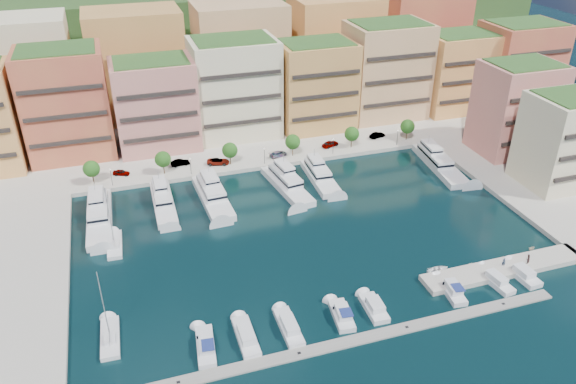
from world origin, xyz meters
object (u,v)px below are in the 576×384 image
object	(u,v)px
yacht_1	(163,201)
cruiser_3	(289,327)
tree_3	(293,142)
person_0	(504,262)
cruiser_8	(495,281)
car_4	(330,144)
tender_0	(438,270)
lamppost_2	(264,153)
person_1	(528,259)
yacht_6	(438,162)
cruiser_2	(246,337)
tree_0	(91,169)
cruiser_7	(452,290)
lamppost_1	(190,163)
sailboat_2	(115,245)
sailboat_0	(110,339)
car_5	(377,135)
lamppost_3	(333,144)
cruiser_1	(206,346)
yacht_2	(212,194)
tree_4	(352,134)
car_2	(218,161)
yacht_3	(286,183)
cruiser_4	(342,315)
tender_1	(472,264)
car_1	(180,163)
yacht_4	(320,176)
tender_3	(532,248)
car_3	(278,154)
car_0	(121,172)
tree_5	(408,127)
lamppost_0	(111,174)
cruiser_9	(522,274)
tree_1	(163,159)
lamppost_4	(398,135)
cruiser_5	(374,308)

from	to	relation	value
yacht_1	cruiser_3	bearing A→B (deg)	-72.63
tree_3	person_0	distance (m)	59.53
cruiser_8	car_4	xyz separation A→B (m)	(-7.23, 60.16, 1.26)
tree_3	yacht_1	bearing A→B (deg)	-158.97
cruiser_8	tender_0	size ratio (longest dim) A/B	1.93
lamppost_2	person_1	distance (m)	63.81
tree_3	yacht_1	world-z (taller)	tree_3
yacht_6	cruiser_2	size ratio (longest dim) A/B	2.58
tree_0	cruiser_7	xyz separation A→B (m)	(57.49, -58.10, -4.17)
tree_0	lamppost_1	size ratio (longest dim) A/B	1.35
yacht_6	sailboat_2	distance (m)	78.43
sailboat_0	car_5	world-z (taller)	sailboat_0
sailboat_0	lamppost_3	bearing A→B (deg)	41.06
cruiser_1	yacht_2	bearing A→B (deg)	77.55
tree_4	car_4	world-z (taller)	tree_4
sailboat_2	lamppost_1	bearing A→B (deg)	51.64
car_2	tender_0	bearing A→B (deg)	-135.45
yacht_3	car_5	distance (m)	35.57
cruiser_4	tender_1	distance (m)	28.72
sailboat_2	car_1	bearing A→B (deg)	59.77
lamppost_2	person_0	size ratio (longest dim) A/B	2.54
tree_4	yacht_4	distance (m)	18.76
car_2	person_0	size ratio (longest dim) A/B	3.27
tender_3	cruiser_8	bearing A→B (deg)	100.13
yacht_3	car_3	xyz separation A→B (m)	(2.44, 14.13, 0.48)
yacht_1	car_4	bearing A→B (deg)	18.61
cruiser_2	car_0	bearing A→B (deg)	103.89
yacht_3	tender_1	xyz separation A→B (m)	(23.43, -38.94, -0.84)
lamppost_1	lamppost_3	distance (m)	36.00
lamppost_2	car_2	distance (m)	11.52
tree_5	car_0	world-z (taller)	tree_5
cruiser_8	lamppost_0	bearing A→B (deg)	138.11
yacht_1	cruiser_1	size ratio (longest dim) A/B	2.16
cruiser_4	cruiser_9	xyz separation A→B (m)	(34.75, 0.02, -0.02)
tree_0	yacht_4	size ratio (longest dim) A/B	0.32
tree_3	lamppost_3	xyz separation A→B (m)	(10.00, -2.30, -0.92)
cruiser_9	tender_3	size ratio (longest dim) A/B	4.87
tree_1	cruiser_8	bearing A→B (deg)	-49.17
lamppost_4	person_1	world-z (taller)	lamppost_4
lamppost_1	lamppost_4	size ratio (longest dim) A/B	1.00
car_0	sailboat_2	bearing A→B (deg)	-164.18
cruiser_5	cruiser_8	size ratio (longest dim) A/B	0.89
cruiser_4	car_1	world-z (taller)	car_1
car_2	cruiser_2	bearing A→B (deg)	-171.98
cruiser_3	car_1	bearing A→B (deg)	97.38
yacht_1	cruiser_1	xyz separation A→B (m)	(0.86, -45.06, -0.52)
cruiser_7	tender_3	distance (m)	22.59
cruiser_4	car_1	bearing A→B (deg)	105.46
cruiser_3	yacht_4	bearing A→B (deg)	63.84
yacht_1	car_1	xyz separation A→B (m)	(6.16, 16.21, 0.65)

